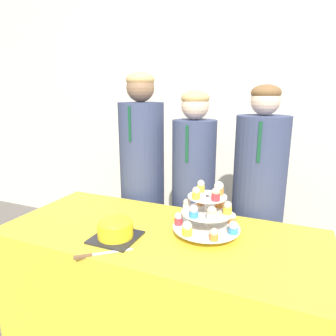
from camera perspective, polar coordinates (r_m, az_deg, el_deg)
name	(u,v)px	position (r m, az deg, el deg)	size (l,w,h in m)	color
wall_back	(226,98)	(2.69, 11.04, 12.87)	(9.00, 0.06, 2.70)	beige
table	(161,295)	(1.71, -1.38, -23.02)	(1.59, 0.69, 0.73)	yellow
round_cake	(115,228)	(1.45, -10.01, -11.18)	(0.21, 0.21, 0.11)	#232328
cake_knife	(94,254)	(1.36, -13.89, -15.69)	(0.20, 0.17, 0.01)	silver
cupcake_stand	(207,212)	(1.45, 7.49, -8.40)	(0.32, 0.32, 0.26)	silver
student_0	(143,190)	(2.14, -4.86, -4.25)	(0.31, 0.31, 1.53)	#384266
student_1	(193,205)	(2.02, 4.78, -7.04)	(0.28, 0.28, 1.41)	#384266
student_2	(257,214)	(1.94, 16.54, -8.33)	(0.31, 0.31, 1.44)	#384266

